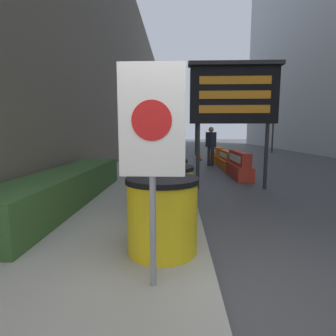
{
  "coord_description": "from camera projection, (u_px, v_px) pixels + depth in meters",
  "views": [
    {
      "loc": [
        -0.39,
        -2.19,
        1.55
      ],
      "look_at": [
        -0.74,
        7.4,
        0.24
      ],
      "focal_mm": 28.0,
      "sensor_mm": 36.0,
      "label": 1
    }
  ],
  "objects": [
    {
      "name": "ground_plane",
      "position": [
        220.0,
        305.0,
        2.36
      ],
      "size": [
        120.0,
        120.0,
        0.0
      ],
      "primitive_type": "plane",
      "color": "#3F3F42"
    },
    {
      "name": "sidewalk_left",
      "position": [
        44.0,
        294.0,
        2.41
      ],
      "size": [
        3.24,
        56.0,
        0.13
      ],
      "color": "gray",
      "rests_on": "ground_plane"
    },
    {
      "name": "building_left_facade",
      "position": [
        109.0,
        48.0,
        11.49
      ],
      "size": [
        0.4,
        50.4,
        10.43
      ],
      "color": "#706656",
      "rests_on": "ground_plane"
    },
    {
      "name": "hedge_strip",
      "position": [
        67.0,
        187.0,
        5.31
      ],
      "size": [
        0.9,
        4.99,
        0.65
      ],
      "color": "#335628",
      "rests_on": "sidewalk_left"
    },
    {
      "name": "barrel_drum_foreground",
      "position": [
        162.0,
        215.0,
        3.1
      ],
      "size": [
        0.86,
        0.86,
        0.89
      ],
      "color": "yellow",
      "rests_on": "sidewalk_left"
    },
    {
      "name": "barrel_drum_middle",
      "position": [
        166.0,
        194.0,
        4.13
      ],
      "size": [
        0.86,
        0.86,
        0.89
      ],
      "color": "yellow",
      "rests_on": "sidewalk_left"
    },
    {
      "name": "barrel_drum_back",
      "position": [
        166.0,
        182.0,
        5.18
      ],
      "size": [
        0.86,
        0.86,
        0.89
      ],
      "color": "yellow",
      "rests_on": "sidewalk_left"
    },
    {
      "name": "warning_sign",
      "position": [
        152.0,
        138.0,
        2.25
      ],
      "size": [
        0.57,
        0.08,
        1.99
      ],
      "color": "gray",
      "rests_on": "sidewalk_left"
    },
    {
      "name": "message_board",
      "position": [
        234.0,
        95.0,
        6.97
      ],
      "size": [
        2.45,
        0.36,
        3.37
      ],
      "color": "#28282B",
      "rests_on": "ground_plane"
    },
    {
      "name": "jersey_barrier_red_striped",
      "position": [
        239.0,
        166.0,
        9.08
      ],
      "size": [
        0.52,
        2.08,
        0.9
      ],
      "color": "red",
      "rests_on": "ground_plane"
    },
    {
      "name": "jersey_barrier_orange_far",
      "position": [
        227.0,
        161.0,
        11.38
      ],
      "size": [
        0.52,
        2.16,
        0.77
      ],
      "color": "orange",
      "rests_on": "ground_plane"
    },
    {
      "name": "jersey_barrier_orange_near",
      "position": [
        217.0,
        155.0,
        14.04
      ],
      "size": [
        0.61,
        2.17,
        0.78
      ],
      "color": "orange",
      "rests_on": "ground_plane"
    },
    {
      "name": "traffic_cone_near",
      "position": [
        199.0,
        155.0,
        14.78
      ],
      "size": [
        0.35,
        0.35,
        0.63
      ],
      "color": "black",
      "rests_on": "ground_plane"
    },
    {
      "name": "traffic_light_near_curb",
      "position": [
        196.0,
        113.0,
        17.67
      ],
      "size": [
        0.28,
        0.44,
        3.91
      ],
      "color": "#2D2D30",
      "rests_on": "ground_plane"
    },
    {
      "name": "traffic_light_far_side",
      "position": [
        274.0,
        116.0,
        19.69
      ],
      "size": [
        0.28,
        0.45,
        3.79
      ],
      "color": "#2D2D30",
      "rests_on": "ground_plane"
    },
    {
      "name": "pedestrian_worker",
      "position": [
        211.0,
        143.0,
        12.2
      ],
      "size": [
        0.47,
        0.55,
        1.81
      ],
      "rotation": [
        0.0,
        0.0,
        2.04
      ],
      "color": "#333338",
      "rests_on": "ground_plane"
    }
  ]
}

